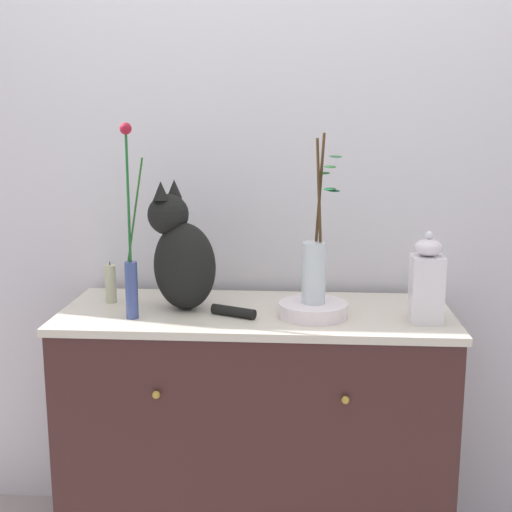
# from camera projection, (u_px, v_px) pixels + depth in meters

# --- Properties ---
(wall_back) EXTENTS (4.40, 0.08, 2.60)m
(wall_back) POSITION_uv_depth(u_px,v_px,m) (262.00, 171.00, 2.46)
(wall_back) COLOR silver
(wall_back) RESTS_ON ground_plane
(sideboard) EXTENTS (1.27, 0.53, 0.87)m
(sideboard) POSITION_uv_depth(u_px,v_px,m) (256.00, 434.00, 2.31)
(sideboard) COLOR #3D201E
(sideboard) RESTS_ON ground_plane
(cat_sitting) EXTENTS (0.37, 0.24, 0.42)m
(cat_sitting) POSITION_uv_depth(u_px,v_px,m) (182.00, 256.00, 2.21)
(cat_sitting) COLOR black
(cat_sitting) RESTS_ON sideboard
(vase_slim_green) EXTENTS (0.07, 0.04, 0.60)m
(vase_slim_green) POSITION_uv_depth(u_px,v_px,m) (131.00, 261.00, 2.10)
(vase_slim_green) COLOR #3B4985
(vase_slim_green) RESTS_ON sideboard
(bowl_porcelain) EXTENTS (0.22, 0.22, 0.05)m
(bowl_porcelain) POSITION_uv_depth(u_px,v_px,m) (313.00, 310.00, 2.14)
(bowl_porcelain) COLOR white
(bowl_porcelain) RESTS_ON sideboard
(vase_glass_clear) EXTENTS (0.12, 0.13, 0.53)m
(vase_glass_clear) POSITION_uv_depth(u_px,v_px,m) (315.00, 263.00, 2.11)
(vase_glass_clear) COLOR silver
(vase_glass_clear) RESTS_ON bowl_porcelain
(jar_lidded_porcelain) EXTENTS (0.10, 0.10, 0.28)m
(jar_lidded_porcelain) POSITION_uv_depth(u_px,v_px,m) (427.00, 282.00, 2.07)
(jar_lidded_porcelain) COLOR white
(jar_lidded_porcelain) RESTS_ON sideboard
(candle_pillar) EXTENTS (0.04, 0.04, 0.14)m
(candle_pillar) POSITION_uv_depth(u_px,v_px,m) (111.00, 284.00, 2.30)
(candle_pillar) COLOR beige
(candle_pillar) RESTS_ON sideboard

